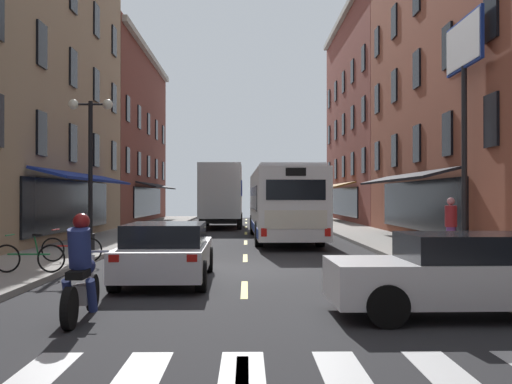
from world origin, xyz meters
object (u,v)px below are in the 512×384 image
(billboard_sign, at_px, (464,71))
(bicycle_mid, at_px, (29,257))
(street_lamp_twin, at_px, (90,167))
(motorcycle_rider, at_px, (81,275))
(transit_bus, at_px, (282,203))
(sedan_near, at_px, (224,213))
(sedan_mid, at_px, (471,273))
(bicycle_near, at_px, (72,249))
(pedestrian_mid, at_px, (451,225))
(box_truck, at_px, (222,196))
(sedan_far, at_px, (167,251))

(billboard_sign, height_order, bicycle_mid, billboard_sign)
(billboard_sign, height_order, street_lamp_twin, billboard_sign)
(motorcycle_rider, relative_size, street_lamp_twin, 0.42)
(billboard_sign, height_order, transit_bus, billboard_sign)
(sedan_near, distance_m, sedan_mid, 37.43)
(sedan_mid, relative_size, motorcycle_rider, 2.17)
(billboard_sign, xyz_separation_m, bicycle_near, (-11.79, -2.77, -5.46))
(bicycle_near, bearing_deg, sedan_mid, -39.90)
(sedan_mid, xyz_separation_m, bicycle_mid, (-8.71, 4.64, -0.18))
(motorcycle_rider, bearing_deg, bicycle_near, 107.00)
(sedan_mid, xyz_separation_m, street_lamp_twin, (-8.62, 9.89, 2.18))
(bicycle_near, relative_size, bicycle_mid, 1.00)
(bicycle_near, distance_m, pedestrian_mid, 11.26)
(billboard_sign, distance_m, transit_bus, 10.24)
(transit_bus, bearing_deg, billboard_sign, -54.21)
(transit_bus, distance_m, sedan_near, 20.02)
(billboard_sign, height_order, sedan_mid, billboard_sign)
(box_truck, height_order, street_lamp_twin, street_lamp_twin)
(bicycle_near, bearing_deg, motorcycle_rider, -73.00)
(transit_bus, relative_size, street_lamp_twin, 2.52)
(box_truck, relative_size, bicycle_mid, 4.92)
(billboard_sign, bearing_deg, street_lamp_twin, 179.50)
(pedestrian_mid, xyz_separation_m, street_lamp_twin, (-11.30, 0.92, 1.82))
(sedan_near, bearing_deg, sedan_mid, -81.81)
(sedan_near, bearing_deg, street_lamp_twin, -96.91)
(street_lamp_twin, bearing_deg, sedan_far, -61.11)
(billboard_sign, distance_m, bicycle_mid, 14.24)
(bicycle_mid, xyz_separation_m, pedestrian_mid, (11.39, 4.34, 0.54))
(bicycle_mid, height_order, pedestrian_mid, pedestrian_mid)
(transit_bus, height_order, box_truck, box_truck)
(sedan_near, distance_m, pedestrian_mid, 29.19)
(billboard_sign, xyz_separation_m, sedan_mid, (-3.39, -9.79, -5.28))
(box_truck, distance_m, sedan_mid, 28.34)
(billboard_sign, relative_size, sedan_far, 1.61)
(transit_bus, xyz_separation_m, bicycle_mid, (-6.67, -12.69, -1.15))
(pedestrian_mid, bearing_deg, sedan_near, 30.53)
(billboard_sign, distance_m, sedan_far, 11.75)
(motorcycle_rider, height_order, bicycle_mid, motorcycle_rider)
(sedan_far, distance_m, street_lamp_twin, 6.97)
(motorcycle_rider, xyz_separation_m, street_lamp_twin, (-2.45, 10.14, 2.16))
(sedan_far, bearing_deg, motorcycle_rider, -99.79)
(bicycle_near, bearing_deg, bicycle_mid, -97.56)
(transit_bus, bearing_deg, pedestrian_mid, -60.51)
(bicycle_mid, bearing_deg, pedestrian_mid, 20.85)
(motorcycle_rider, bearing_deg, box_truck, 87.90)
(billboard_sign, distance_m, street_lamp_twin, 12.41)
(sedan_mid, relative_size, street_lamp_twin, 0.92)
(sedan_far, relative_size, pedestrian_mid, 2.67)
(box_truck, xyz_separation_m, sedan_mid, (5.14, -27.84, -1.30))
(box_truck, height_order, motorcycle_rider, box_truck)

